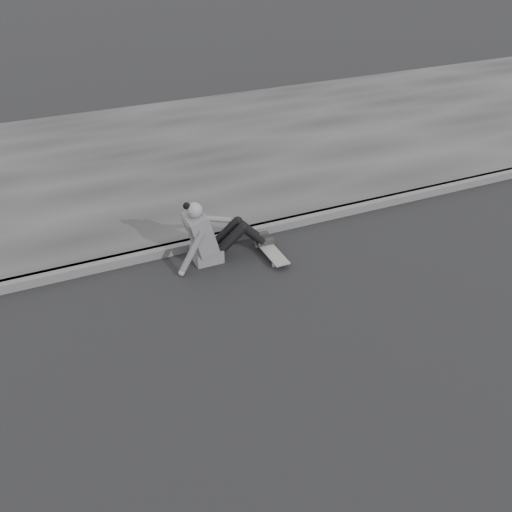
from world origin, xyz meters
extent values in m
cube|color=#535353|center=(0.00, 2.58, 0.06)|extent=(24.00, 0.16, 0.12)
cube|color=#343434|center=(0.00, 5.60, 0.06)|extent=(24.00, 6.00, 0.12)
cylinder|color=#A7A7A2|center=(-2.56, 1.72, 0.03)|extent=(0.03, 0.05, 0.05)
cylinder|color=#A7A7A2|center=(-2.41, 1.72, 0.03)|extent=(0.03, 0.05, 0.05)
cylinder|color=#A7A7A2|center=(-2.56, 2.24, 0.03)|extent=(0.03, 0.05, 0.05)
cylinder|color=#A7A7A2|center=(-2.41, 2.24, 0.03)|extent=(0.03, 0.05, 0.05)
cube|color=#28282A|center=(-2.48, 1.72, 0.06)|extent=(0.16, 0.04, 0.03)
cube|color=#28282A|center=(-2.48, 2.24, 0.06)|extent=(0.16, 0.04, 0.03)
cube|color=slate|center=(-2.48, 1.98, 0.08)|extent=(0.20, 0.78, 0.02)
cube|color=#5A5A5D|center=(-3.28, 2.23, 0.09)|extent=(0.36, 0.34, 0.18)
cube|color=#5A5A5D|center=(-3.35, 2.23, 0.43)|extent=(0.37, 0.40, 0.57)
cube|color=#5A5A5D|center=(-3.48, 2.23, 0.55)|extent=(0.14, 0.30, 0.20)
cylinder|color=gray|center=(-3.40, 2.23, 0.67)|extent=(0.09, 0.09, 0.08)
sphere|color=gray|center=(-3.41, 2.23, 0.76)|extent=(0.20, 0.20, 0.20)
sphere|color=black|center=(-3.50, 2.25, 0.83)|extent=(0.09, 0.09, 0.09)
cylinder|color=black|center=(-2.97, 2.14, 0.28)|extent=(0.43, 0.13, 0.39)
cylinder|color=black|center=(-2.97, 2.32, 0.28)|extent=(0.43, 0.13, 0.39)
cylinder|color=black|center=(-2.67, 2.14, 0.28)|extent=(0.35, 0.11, 0.36)
cylinder|color=black|center=(-2.67, 2.32, 0.28)|extent=(0.35, 0.11, 0.36)
sphere|color=black|center=(-2.80, 2.14, 0.42)|extent=(0.13, 0.13, 0.13)
sphere|color=black|center=(-2.80, 2.32, 0.42)|extent=(0.13, 0.13, 0.13)
cube|color=#272727|center=(-2.48, 2.14, 0.12)|extent=(0.24, 0.08, 0.07)
cube|color=#272727|center=(-2.48, 2.32, 0.12)|extent=(0.24, 0.08, 0.07)
cylinder|color=#5A5A5D|center=(-3.55, 2.02, 0.29)|extent=(0.38, 0.08, 0.58)
sphere|color=gray|center=(-3.70, 2.01, 0.04)|extent=(0.08, 0.08, 0.08)
cylinder|color=#5A5A5D|center=(-3.11, 2.39, 0.49)|extent=(0.48, 0.08, 0.21)
camera|label=1|loc=(-5.27, -3.77, 4.05)|focal=40.00mm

